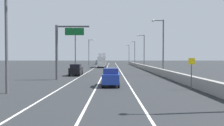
# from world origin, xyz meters

# --- Properties ---
(ground_plane) EXTENTS (320.00, 320.00, 0.00)m
(ground_plane) POSITION_xyz_m (0.00, 64.00, 0.00)
(ground_plane) COLOR #26282B
(lane_stripe_left) EXTENTS (0.16, 130.00, 0.00)m
(lane_stripe_left) POSITION_xyz_m (-5.50, 55.00, 0.00)
(lane_stripe_left) COLOR silver
(lane_stripe_left) RESTS_ON ground_plane
(lane_stripe_center) EXTENTS (0.16, 130.00, 0.00)m
(lane_stripe_center) POSITION_xyz_m (-2.00, 55.00, 0.00)
(lane_stripe_center) COLOR silver
(lane_stripe_center) RESTS_ON ground_plane
(lane_stripe_right) EXTENTS (0.16, 130.00, 0.00)m
(lane_stripe_right) POSITION_xyz_m (1.50, 55.00, 0.00)
(lane_stripe_right) COLOR silver
(lane_stripe_right) RESTS_ON ground_plane
(jersey_barrier_right) EXTENTS (0.60, 120.00, 1.10)m
(jersey_barrier_right) POSITION_xyz_m (8.01, 40.00, 0.55)
(jersey_barrier_right) COLOR gray
(jersey_barrier_right) RESTS_ON ground_plane
(overhead_sign_gantry) EXTENTS (4.68, 0.36, 7.50)m
(overhead_sign_gantry) POSITION_xyz_m (-7.26, 26.13, 4.73)
(overhead_sign_gantry) COLOR #47474C
(overhead_sign_gantry) RESTS_ON ground_plane
(speed_advisory_sign) EXTENTS (0.60, 0.11, 3.00)m
(speed_advisory_sign) POSITION_xyz_m (7.11, 16.51, 1.76)
(speed_advisory_sign) COLOR #4C4C51
(speed_advisory_sign) RESTS_ON ground_plane
(lamp_post_right_second) EXTENTS (2.14, 0.44, 9.66)m
(lamp_post_right_second) POSITION_xyz_m (8.23, 34.15, 5.57)
(lamp_post_right_second) COLOR #4C4C51
(lamp_post_right_second) RESTS_ON ground_plane
(lamp_post_right_third) EXTENTS (2.14, 0.44, 9.66)m
(lamp_post_right_third) POSITION_xyz_m (8.65, 59.97, 5.57)
(lamp_post_right_third) COLOR #4C4C51
(lamp_post_right_third) RESTS_ON ground_plane
(lamp_post_right_fourth) EXTENTS (2.14, 0.44, 9.66)m
(lamp_post_right_fourth) POSITION_xyz_m (8.57, 85.80, 5.57)
(lamp_post_right_fourth) COLOR #4C4C51
(lamp_post_right_fourth) RESTS_ON ground_plane
(lamp_post_right_fifth) EXTENTS (2.14, 0.44, 9.66)m
(lamp_post_right_fifth) POSITION_xyz_m (8.23, 111.62, 5.57)
(lamp_post_right_fifth) COLOR #4C4C51
(lamp_post_right_fifth) RESTS_ON ground_plane
(lamp_post_left_near) EXTENTS (2.14, 0.44, 9.66)m
(lamp_post_left_near) POSITION_xyz_m (-9.02, 14.32, 5.57)
(lamp_post_left_near) COLOR #4C4C51
(lamp_post_left_near) RESTS_ON ground_plane
(lamp_post_left_mid) EXTENTS (2.14, 0.44, 9.66)m
(lamp_post_left_mid) POSITION_xyz_m (-8.32, 45.31, 5.57)
(lamp_post_left_mid) COLOR #4C4C51
(lamp_post_left_mid) RESTS_ON ground_plane
(lamp_post_left_far) EXTENTS (2.14, 0.44, 9.66)m
(lamp_post_left_far) POSITION_xyz_m (-8.54, 76.30, 5.57)
(lamp_post_left_far) COLOR #4C4C51
(lamp_post_left_far) RESTS_ON ground_plane
(car_black_0) EXTENTS (1.95, 4.73, 1.95)m
(car_black_0) POSITION_xyz_m (-6.50, 33.20, 0.98)
(car_black_0) COLOR black
(car_black_0) RESTS_ON ground_plane
(car_blue_1) EXTENTS (1.88, 4.24, 1.94)m
(car_blue_1) POSITION_xyz_m (-0.50, 19.25, 0.96)
(car_blue_1) COLOR #1E389E
(car_blue_1) RESTS_ON ground_plane
(car_gray_2) EXTENTS (2.01, 4.17, 1.92)m
(car_gray_2) POSITION_xyz_m (-6.71, 94.72, 0.96)
(car_gray_2) COLOR slate
(car_gray_2) RESTS_ON ground_plane
(box_truck) EXTENTS (2.67, 9.94, 4.33)m
(box_truck) POSITION_xyz_m (-3.51, 64.21, 1.99)
(box_truck) COLOR silver
(box_truck) RESTS_ON ground_plane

